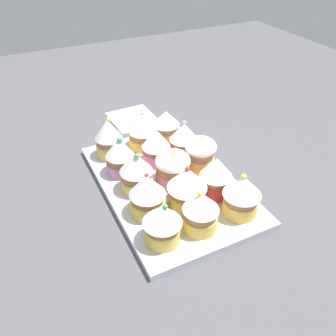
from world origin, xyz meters
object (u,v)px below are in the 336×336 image
cupcake_3 (147,194)px  cupcake_5 (143,131)px  baking_tray (168,184)px  cupcake_9 (201,211)px  cupcake_14 (242,194)px  cupcake_0 (109,138)px  napkin (133,118)px  cupcake_4 (162,223)px  cupcake_11 (184,140)px  cupcake_8 (188,186)px  cupcake_2 (136,171)px  cupcake_10 (166,126)px  cupcake_12 (200,153)px  cupcake_7 (173,167)px  cupcake_6 (156,145)px  cupcake_1 (120,156)px  cupcake_13 (216,176)px

cupcake_3 → cupcake_5: size_ratio=0.98×
baking_tray → cupcake_9: cupcake_9 is taller
cupcake_14 → cupcake_0: bearing=-151.8°
baking_tray → napkin: 27.29cm
cupcake_4 → cupcake_11: bearing=143.8°
cupcake_4 → cupcake_8: size_ratio=0.92×
cupcake_9 → cupcake_0: bearing=-166.8°
cupcake_2 → cupcake_11: same height
cupcake_0 → cupcake_8: bearing=19.0°
cupcake_11 → cupcake_14: cupcake_11 is taller
cupcake_4 → cupcake_8: bearing=126.9°
cupcake_0 → cupcake_14: (25.33, 13.59, -0.25)cm
cupcake_9 → cupcake_2: bearing=-158.7°
cupcake_10 → cupcake_12: cupcake_12 is taller
cupcake_3 → cupcake_5: 19.97cm
cupcake_2 → cupcake_7: (1.05, 6.55, -0.56)cm
cupcake_0 → cupcake_5: size_ratio=1.07×
cupcake_6 → cupcake_11: 5.74cm
baking_tray → cupcake_5: (-12.86, 0.61, 4.40)cm
cupcake_10 → cupcake_14: (25.63, 0.89, 0.39)cm
cupcake_10 → cupcake_12: 12.46cm
cupcake_4 → cupcake_10: 28.70cm
cupcake_3 → cupcake_10: cupcake_3 is taller
cupcake_7 → cupcake_6: bearing=-179.7°
cupcake_5 → cupcake_11: size_ratio=1.01×
baking_tray → cupcake_10: cupcake_10 is taller
baking_tray → cupcake_2: bearing=-95.2°
napkin → cupcake_2: bearing=-20.0°
baking_tray → cupcake_5: bearing=177.3°
cupcake_1 → cupcake_7: 10.16cm
cupcake_12 → cupcake_13: 7.49cm
baking_tray → cupcake_2: (-0.53, -5.85, 4.42)cm
cupcake_8 → cupcake_11: 14.35cm
cupcake_7 → cupcake_3: bearing=-53.7°
cupcake_8 → cupcake_10: cupcake_8 is taller
cupcake_1 → cupcake_11: bearing=87.9°
cupcake_8 → napkin: cupcake_8 is taller
cupcake_3 → cupcake_12: cupcake_3 is taller
cupcake_0 → cupcake_7: bearing=28.9°
baking_tray → cupcake_2: size_ratio=4.52×
cupcake_5 → cupcake_7: 13.39cm
cupcake_6 → cupcake_0: bearing=-130.5°
cupcake_6 → cupcake_11: (0.64, 5.70, -0.04)cm
cupcake_5 → cupcake_6: cupcake_5 is taller
cupcake_10 → cupcake_12: bearing=4.8°
cupcake_12 → cupcake_14: size_ratio=0.93×
cupcake_8 → cupcake_9: (5.63, -0.87, -0.38)cm
cupcake_4 → cupcake_7: size_ratio=1.05×
cupcake_1 → cupcake_10: bearing=117.9°
cupcake_1 → napkin: 23.61cm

